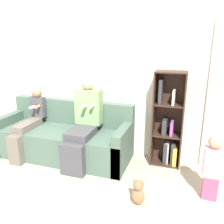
{
  "coord_description": "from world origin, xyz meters",
  "views": [
    {
      "loc": [
        1.66,
        -2.64,
        1.84
      ],
      "look_at": [
        0.59,
        0.54,
        0.81
      ],
      "focal_mm": 38.0,
      "sensor_mm": 36.0,
      "label": 1
    }
  ],
  "objects": [
    {
      "name": "ground_plane",
      "position": [
        0.0,
        0.0,
        0.0
      ],
      "size": [
        14.0,
        14.0,
        0.0
      ],
      "primitive_type": "plane",
      "color": "#B2A893"
    },
    {
      "name": "back_wall",
      "position": [
        0.0,
        0.94,
        1.27
      ],
      "size": [
        10.0,
        0.06,
        2.55
      ],
      "color": "silver",
      "rests_on": "ground_plane"
    },
    {
      "name": "couch",
      "position": [
        -0.21,
        0.5,
        0.29
      ],
      "size": [
        2.15,
        0.81,
        0.87
      ],
      "color": "#4C6656",
      "rests_on": "ground_plane"
    },
    {
      "name": "adult_seated",
      "position": [
        0.19,
        0.41,
        0.69
      ],
      "size": [
        0.41,
        0.77,
        1.33
      ],
      "color": "#47474C",
      "rests_on": "ground_plane"
    },
    {
      "name": "child_seated",
      "position": [
        -0.77,
        0.36,
        0.57
      ],
      "size": [
        0.24,
        0.8,
        1.1
      ],
      "color": "#70665B",
      "rests_on": "ground_plane"
    },
    {
      "name": "toddler_standing",
      "position": [
        1.99,
        0.06,
        0.43
      ],
      "size": [
        0.21,
        0.17,
        0.82
      ],
      "color": "#DB4C75",
      "rests_on": "ground_plane"
    },
    {
      "name": "bookshelf",
      "position": [
        1.41,
        0.78,
        0.6
      ],
      "size": [
        0.44,
        0.3,
        1.42
      ],
      "color": "#3D281E",
      "rests_on": "ground_plane"
    },
    {
      "name": "teddy_bear",
      "position": [
        1.2,
        -0.33,
        0.15
      ],
      "size": [
        0.16,
        0.13,
        0.32
      ],
      "color": "#936B47",
      "rests_on": "ground_plane"
    }
  ]
}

